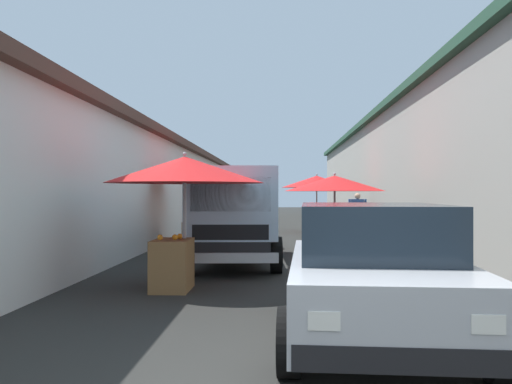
{
  "coord_description": "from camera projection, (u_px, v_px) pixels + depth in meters",
  "views": [
    {
      "loc": [
        -3.26,
        0.16,
        1.57
      ],
      "look_at": [
        10.99,
        0.76,
        1.61
      ],
      "focal_mm": 38.3,
      "sensor_mm": 36.0,
      "label": 1
    }
  ],
  "objects": [
    {
      "name": "fruit_stall_mid_lane",
      "position": [
        334.0,
        191.0,
        14.34
      ],
      "size": [
        2.64,
        2.64,
        2.12
      ],
      "color": "#9E9EA3",
      "rests_on": "ground"
    },
    {
      "name": "ground",
      "position": [
        284.0,
        244.0,
        16.73
      ],
      "size": [
        90.0,
        90.0,
        0.0
      ],
      "primitive_type": "plane",
      "color": "#282826"
    },
    {
      "name": "building_left_whitewash",
      "position": [
        80.0,
        188.0,
        19.28
      ],
      "size": [
        49.8,
        7.5,
        3.5
      ],
      "color": "silver",
      "rests_on": "ground"
    },
    {
      "name": "fruit_stall_far_left",
      "position": [
        198.0,
        182.0,
        15.83
      ],
      "size": [
        2.76,
        2.76,
        2.45
      ],
      "color": "#9E9EA3",
      "rests_on": "ground"
    },
    {
      "name": "delivery_truck",
      "position": [
        233.0,
        219.0,
        11.38
      ],
      "size": [
        5.01,
        2.19,
        2.08
      ],
      "color": "black",
      "rests_on": "ground"
    },
    {
      "name": "fruit_stall_near_left",
      "position": [
        317.0,
        185.0,
        22.27
      ],
      "size": [
        2.88,
        2.88,
        2.37
      ],
      "color": "#9E9EA3",
      "rests_on": "ground"
    },
    {
      "name": "building_right_concrete",
      "position": [
        494.0,
        169.0,
        18.68
      ],
      "size": [
        49.8,
        7.5,
        4.82
      ],
      "color": "#A39E93",
      "rests_on": "ground"
    },
    {
      "name": "hatchback_car",
      "position": [
        372.0,
        270.0,
        5.93
      ],
      "size": [
        3.99,
        2.08,
        1.45
      ],
      "color": "#ADAFB5",
      "rests_on": "ground"
    },
    {
      "name": "fruit_stall_near_right",
      "position": [
        183.0,
        181.0,
        9.04
      ],
      "size": [
        2.64,
        2.64,
        2.26
      ],
      "color": "#9E9EA3",
      "rests_on": "ground"
    },
    {
      "name": "vendor_by_crates",
      "position": [
        357.0,
        212.0,
        19.24
      ],
      "size": [
        0.27,
        0.63,
        1.58
      ],
      "color": "#665B4C",
      "rests_on": "ground"
    }
  ]
}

